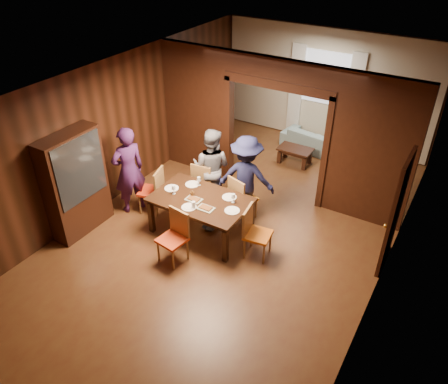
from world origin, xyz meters
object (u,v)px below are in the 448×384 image
Objects in this scene: person_navy at (246,177)px; coffee_table at (295,156)px; chair_near at (172,238)px; hutch at (76,184)px; person_grey at (211,167)px; chair_left at (151,190)px; chair_far_l at (206,182)px; chair_right at (258,233)px; sofa at (318,141)px; dining_table at (201,215)px; chair_far_r at (243,197)px; person_purple at (129,170)px.

person_navy reaches higher than coffee_table.
chair_near is 2.11m from hutch.
person_grey is 1.72× the size of chair_near.
chair_left is 1.00× the size of chair_far_l.
chair_right reaches higher than coffee_table.
person_navy is 0.98m from chair_far_l.
sofa is 1.90× the size of chair_near.
person_navy is 0.96× the size of dining_table.
chair_right is (1.22, -0.05, 0.10)m from dining_table.
dining_table is 1.85× the size of chair_far_r.
chair_far_l is (-0.48, 0.90, 0.10)m from dining_table.
sofa is at bearing -119.70° from person_grey.
person_navy is 1.77× the size of chair_left.
dining_table is 1.85× the size of chair_right.
coffee_table is at bearing 83.75° from sofa.
person_grey is 1.30m from chair_left.
person_purple is 1.09× the size of person_grey.
chair_far_r is at bearing 166.94° from chair_far_l.
chair_far_l is at bearing 10.84° from chair_far_r.
person_purple is at bearing 82.80° from chair_right.
chair_right is 1.49m from chair_near.
chair_near is at bearing -88.61° from dining_table.
person_grey reaches higher than chair_far_r.
person_purple is 1.02× the size of dining_table.
chair_left is (-1.26, 0.07, 0.10)m from dining_table.
sofa is 1.90× the size of chair_left.
chair_right is at bearing -2.25° from dining_table.
chair_far_l is 2.55m from hutch.
chair_right is (0.53, -4.33, 0.22)m from sofa.
chair_far_r is (0.95, -0.10, 0.00)m from chair_far_l.
chair_far_l is at bearing 53.01° from chair_right.
person_grey is at bearing 50.88° from hutch.
person_grey is 1.72× the size of chair_right.
chair_left is at bearing 149.93° from chair_near.
person_purple is at bearing 27.96° from person_grey.
coffee_table is at bearing 136.84° from chair_left.
sofa reaches higher than coffee_table.
person_purple is at bearing -81.95° from chair_left.
person_navy reaches higher than chair_near.
coffee_table is 0.82× the size of chair_near.
chair_right is at bearing 112.75° from person_purple.
hutch reaches higher than dining_table.
chair_right and chair_far_l have the same top height.
dining_table is (-0.69, -4.28, 0.11)m from sofa.
person_navy is (0.80, -0.00, 0.02)m from person_grey.
person_purple reaches higher than person_grey.
chair_far_r reaches higher than dining_table.
chair_far_l is at bearing 120.81° from chair_left.
chair_right is 1.95m from chair_far_l.
chair_right is (0.77, -3.44, 0.28)m from coffee_table.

